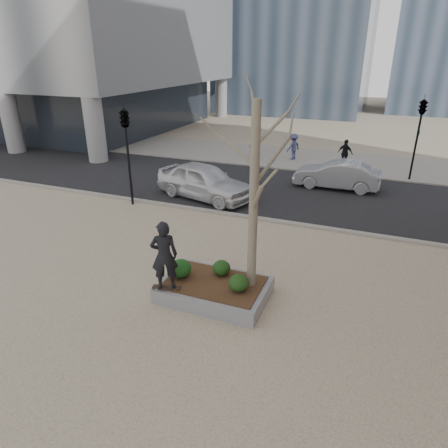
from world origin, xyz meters
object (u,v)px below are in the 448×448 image
at_px(skateboard, 166,288).
at_px(police_car, 204,181).
at_px(planter, 214,290).
at_px(skateboarder, 164,255).

bearing_deg(skateboard, police_car, 94.00).
distance_m(planter, skateboarder, 1.86).
distance_m(skateboard, police_car, 8.81).
distance_m(skateboarder, police_car, 8.83).
xyz_separation_m(skateboard, police_car, (-2.65, 8.39, 0.37)).
xyz_separation_m(planter, skateboard, (-1.10, -0.79, 0.26)).
bearing_deg(skateboarder, skateboard, 152.08).
bearing_deg(planter, skateboard, -144.44).
relative_size(planter, skateboarder, 1.53).
height_order(skateboard, police_car, police_car).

